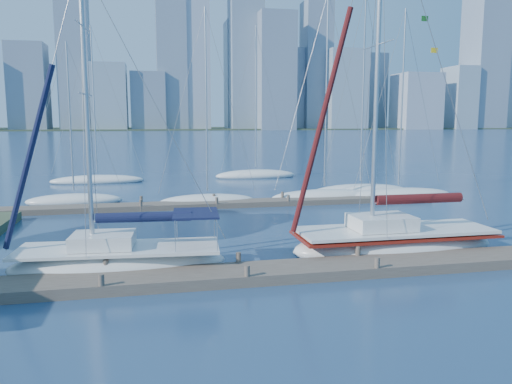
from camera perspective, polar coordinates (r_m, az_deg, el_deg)
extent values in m
plane|color=navy|center=(19.03, -1.53, -9.95)|extent=(700.00, 700.00, 0.00)
cube|color=#50433A|center=(18.97, -1.54, -9.37)|extent=(26.00, 2.00, 0.40)
cube|color=#50433A|center=(34.68, -3.02, -1.34)|extent=(30.00, 1.80, 0.36)
cube|color=#38472D|center=(337.86, -11.38, 7.06)|extent=(800.00, 100.00, 1.50)
ellipsoid|color=silver|center=(20.62, -15.33, -8.09)|extent=(8.60, 3.39, 1.48)
cube|color=silver|center=(20.44, -15.40, -6.24)|extent=(7.96, 3.12, 0.12)
cube|color=silver|center=(20.45, -17.08, -5.30)|extent=(2.49, 1.97, 0.54)
cylinder|color=silver|center=(19.99, -18.82, 8.98)|extent=(0.18, 0.18, 10.73)
cylinder|color=silver|center=(20.07, -12.67, -3.09)|extent=(3.98, 0.40, 0.10)
cylinder|color=black|center=(20.05, -12.68, -2.81)|extent=(3.68, 0.67, 0.39)
cube|color=black|center=(19.95, -6.90, -2.44)|extent=(1.95, 2.47, 0.08)
ellipsoid|color=silver|center=(23.43, 15.49, -6.05)|extent=(9.47, 3.13, 1.66)
cube|color=silver|center=(23.26, 15.56, -4.20)|extent=(8.77, 2.88, 0.13)
cube|color=silver|center=(22.88, 14.12, -3.36)|extent=(2.66, 2.02, 0.61)
cylinder|color=silver|center=(22.37, 13.71, 14.21)|extent=(0.20, 0.20, 14.50)
cylinder|color=silver|center=(23.57, 18.13, -1.00)|extent=(4.48, 0.13, 0.11)
cylinder|color=#48100F|center=(23.55, 18.14, -0.73)|extent=(4.12, 0.46, 0.44)
cube|color=maroon|center=(23.30, 15.54, -4.65)|extent=(8.97, 3.01, 0.11)
ellipsoid|color=silver|center=(38.06, -20.04, -0.95)|extent=(6.94, 3.24, 1.05)
cylinder|color=silver|center=(37.63, -20.49, 7.99)|extent=(0.12, 0.12, 10.32)
ellipsoid|color=silver|center=(35.75, -5.54, -1.06)|extent=(6.98, 2.47, 1.05)
cylinder|color=silver|center=(35.31, -5.71, 10.31)|extent=(0.11, 0.11, 12.58)
ellipsoid|color=silver|center=(37.84, 7.81, -0.55)|extent=(8.50, 3.80, 1.15)
cylinder|color=silver|center=(37.47, 8.04, 11.33)|extent=(0.13, 0.13, 13.93)
ellipsoid|color=silver|center=(41.04, 11.82, 0.05)|extent=(8.50, 5.28, 1.24)
cylinder|color=silver|center=(40.72, 12.16, 11.56)|extent=(0.14, 0.14, 14.61)
ellipsoid|color=silver|center=(39.79, 15.94, -0.37)|extent=(9.12, 4.79, 1.15)
cylinder|color=silver|center=(39.41, 16.36, 10.21)|extent=(0.13, 0.13, 12.97)
ellipsoid|color=silver|center=(49.88, -17.66, 1.24)|extent=(8.93, 3.86, 1.12)
cylinder|color=silver|center=(49.59, -18.05, 9.95)|extent=(0.12, 0.12, 13.51)
ellipsoid|color=silver|center=(51.83, -0.04, 1.90)|extent=(8.67, 5.67, 1.25)
cylinder|color=silver|center=(51.56, -0.04, 10.76)|extent=(0.14, 0.14, 14.16)
cube|color=slate|center=(312.99, -24.55, 10.84)|extent=(20.10, 17.63, 48.38)
cube|color=#919BAE|center=(330.38, -19.83, 9.59)|extent=(15.84, 17.61, 33.20)
cube|color=#7F92A5|center=(303.85, -16.39, 10.35)|extent=(19.51, 19.81, 37.85)
cube|color=slate|center=(304.67, -12.21, 10.09)|extent=(19.81, 16.86, 33.61)
cube|color=#919BAE|center=(311.06, -7.49, 15.86)|extent=(21.70, 14.99, 95.30)
cube|color=#7F92A5|center=(328.32, -2.19, 13.07)|extent=(14.73, 17.46, 67.46)
cube|color=slate|center=(306.77, 2.28, 13.54)|extent=(21.37, 18.95, 68.78)
cube|color=#919BAE|center=(327.09, 5.10, 11.57)|extent=(13.16, 17.11, 50.43)
cube|color=#7F92A5|center=(320.85, 10.15, 11.40)|extent=(23.97, 18.80, 48.78)
cube|color=slate|center=(360.68, 13.05, 11.10)|extent=(15.89, 17.52, 50.64)
cube|color=#919BAE|center=(340.85, 17.84, 9.80)|extent=(25.59, 23.94, 35.23)
cube|color=#7F92A5|center=(356.94, 22.16, 9.89)|extent=(15.30, 21.38, 40.10)
cube|color=slate|center=(372.71, 24.67, 13.93)|extent=(22.02, 23.60, 95.46)
cube|color=#919BAE|center=(403.66, 26.13, 12.24)|extent=(16.89, 17.08, 79.97)
cube|color=slate|center=(314.19, -20.19, 16.38)|extent=(16.85, 18.00, 106.34)
cube|color=slate|center=(311.67, -9.69, 16.81)|extent=(17.40, 18.00, 106.16)
cube|color=slate|center=(316.78, -1.16, 16.78)|extent=(19.79, 18.00, 106.14)
cube|color=slate|center=(326.36, 6.87, 14.05)|extent=(16.91, 18.00, 78.75)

